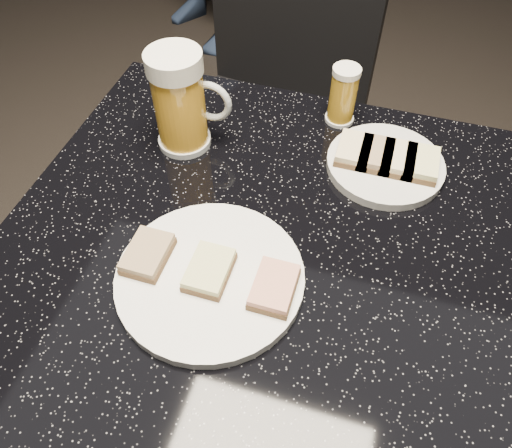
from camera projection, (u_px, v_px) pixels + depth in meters
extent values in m
plane|color=black|center=(256.00, 427.00, 1.24)|extent=(6.00, 6.00, 0.00)
cylinder|color=white|center=(210.00, 277.00, 0.63)|extent=(0.24, 0.24, 0.01)
cylinder|color=silver|center=(385.00, 165.00, 0.75)|extent=(0.18, 0.18, 0.01)
cylinder|color=black|center=(256.00, 425.00, 1.23)|extent=(0.44, 0.44, 0.03)
cylinder|color=black|center=(256.00, 365.00, 0.96)|extent=(0.10, 0.10, 0.69)
cube|color=black|center=(256.00, 254.00, 0.67)|extent=(0.70, 0.70, 0.03)
cylinder|color=silver|center=(185.00, 140.00, 0.79)|extent=(0.08, 0.08, 0.01)
cylinder|color=#F5AA28|center=(180.00, 106.00, 0.74)|extent=(0.08, 0.08, 0.12)
cylinder|color=white|center=(174.00, 63.00, 0.69)|extent=(0.08, 0.08, 0.03)
torus|color=silver|center=(210.00, 102.00, 0.74)|extent=(0.07, 0.01, 0.07)
cylinder|color=white|center=(339.00, 118.00, 0.83)|extent=(0.05, 0.05, 0.01)
cylinder|color=#BE8A1F|center=(343.00, 96.00, 0.80)|extent=(0.04, 0.04, 0.08)
cylinder|color=white|center=(347.00, 71.00, 0.76)|extent=(0.04, 0.04, 0.01)
cube|color=black|center=(260.00, 140.00, 1.25)|extent=(0.47, 0.47, 0.04)
cylinder|color=black|center=(175.00, 227.00, 1.37)|extent=(0.03, 0.03, 0.43)
cylinder|color=black|center=(295.00, 271.00, 1.28)|extent=(0.03, 0.03, 0.43)
cylinder|color=black|center=(231.00, 147.00, 1.58)|extent=(0.03, 0.03, 0.43)
cylinder|color=black|center=(338.00, 180.00, 1.49)|extent=(0.03, 0.03, 0.43)
cube|color=black|center=(294.00, 20.00, 1.19)|extent=(0.42, 0.08, 0.42)
cube|color=#4C3521|center=(148.00, 256.00, 0.63)|extent=(0.05, 0.07, 0.01)
cube|color=#8C7251|center=(147.00, 252.00, 0.62)|extent=(0.05, 0.07, 0.01)
cube|color=#4C3521|center=(209.00, 272.00, 0.62)|extent=(0.05, 0.07, 0.01)
cube|color=#D1D184|center=(209.00, 268.00, 0.61)|extent=(0.05, 0.07, 0.01)
cube|color=#4C3521|center=(274.00, 289.00, 0.60)|extent=(0.05, 0.07, 0.01)
cube|color=tan|center=(274.00, 285.00, 0.59)|extent=(0.05, 0.07, 0.01)
cube|color=#4C3521|center=(354.00, 152.00, 0.75)|extent=(0.05, 0.07, 0.01)
cube|color=beige|center=(355.00, 147.00, 0.75)|extent=(0.05, 0.07, 0.01)
cube|color=#4C3521|center=(376.00, 157.00, 0.75)|extent=(0.05, 0.07, 0.01)
cube|color=#8C7251|center=(377.00, 152.00, 0.74)|extent=(0.05, 0.07, 0.01)
cube|color=#4C3521|center=(398.00, 161.00, 0.74)|extent=(0.05, 0.07, 0.01)
cube|color=beige|center=(399.00, 156.00, 0.73)|extent=(0.05, 0.07, 0.01)
cube|color=#4C3521|center=(420.00, 166.00, 0.74)|extent=(0.05, 0.07, 0.01)
cube|color=#D1D184|center=(422.00, 161.00, 0.73)|extent=(0.05, 0.07, 0.01)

